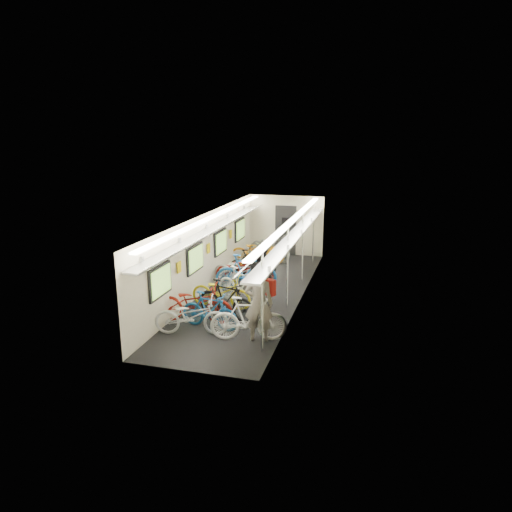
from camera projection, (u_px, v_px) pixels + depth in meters
The scene contains 18 objects.
train_car_shell at pixel (248, 235), 14.32m from camera, with size 10.00×10.00×10.00m.
bicycle_0 at pixel (192, 316), 10.94m from camera, with size 0.63×1.80×0.94m, color #BCBDC1.
bicycle_1 at pixel (210, 311), 11.28m from camera, with size 0.44×1.57×0.94m, color #195899.
bicycle_2 at pixel (195, 303), 11.65m from camera, with size 0.69×1.98×1.04m, color maroon.
bicycle_3 at pixel (226, 300), 11.84m from camera, with size 0.50×1.78×1.07m, color black.
bicycle_4 at pixel (221, 292), 12.69m from camera, with size 0.61×1.76×0.92m, color gold.
bicycle_5 at pixel (242, 286), 12.95m from camera, with size 0.50×1.78×1.07m, color silver.
bicycle_6 at pixel (241, 271), 14.41m from camera, with size 0.70×1.99×1.05m, color #B0B1B5.
bicycle_7 at pixel (246, 272), 14.13m from camera, with size 0.54×1.92×1.16m, color #1C60AC.
bicycle_8 at pixel (245, 269), 14.78m from camera, with size 0.66×1.90×1.00m, color maroon.
bicycle_9 at pixel (252, 264), 15.42m from camera, with size 0.46×1.63×0.98m, color black.
bicycle_10 at pixel (257, 251), 16.91m from camera, with size 0.72×2.08×1.09m, color orange.
bicycle_11 at pixel (249, 319), 10.59m from camera, with size 0.51×1.80×1.08m, color white.
bicycle_12 at pixel (269, 248), 17.57m from camera, with size 0.64×1.85×0.97m, color slate.
bicycle_14 at pixel (270, 246), 17.82m from camera, with size 0.66×1.89×0.99m, color slate.
passenger_near at pixel (259, 304), 10.50m from camera, with size 0.67×0.44×1.83m, color slate.
passenger_mid at pixel (260, 276), 12.83m from camera, with size 0.82×0.64×1.68m, color black.
backpack at pixel (270, 287), 10.49m from camera, with size 0.26×0.14×0.38m, color #A61610.
Camera 1 is at (3.52, -12.76, 4.62)m, focal length 32.00 mm.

